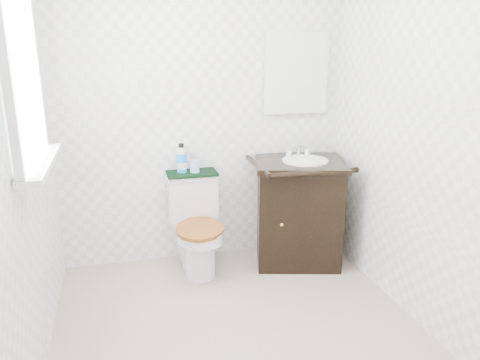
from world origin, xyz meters
name	(u,v)px	position (x,y,z in m)	size (l,w,h in m)	color
floor	(243,338)	(0.00, 0.00, 0.00)	(2.40, 2.40, 0.00)	#B1A48F
wall_back	(202,108)	(0.00, 1.20, 1.20)	(2.40, 2.40, 0.00)	white
wall_front	(353,222)	(0.00, -1.20, 1.20)	(2.40, 2.40, 0.00)	white
wall_left	(14,151)	(-1.10, 0.00, 1.20)	(2.40, 2.40, 0.00)	white
wall_right	(427,130)	(1.10, 0.00, 1.20)	(2.40, 2.40, 0.00)	white
window	(21,71)	(-1.07, 0.25, 1.55)	(0.02, 0.70, 0.90)	white
mirror	(296,73)	(0.74, 1.18, 1.45)	(0.50, 0.02, 0.60)	silver
toilet	(196,229)	(-0.11, 0.97, 0.32)	(0.40, 0.63, 0.72)	white
vanity	(298,209)	(0.69, 0.90, 0.43)	(0.79, 0.72, 0.92)	black
trash_bin	(201,243)	(-0.05, 1.10, 0.14)	(0.22, 0.19, 0.28)	silver
towel	(192,173)	(-0.11, 1.09, 0.73)	(0.38, 0.22, 0.02)	black
mouthwash_bottle	(182,159)	(-0.18, 1.11, 0.84)	(0.08, 0.08, 0.22)	#1B8DEC
cup	(195,166)	(-0.09, 1.09, 0.78)	(0.07, 0.07, 0.09)	#94BAF2
soap_bar	(289,156)	(0.65, 1.04, 0.83)	(0.07, 0.04, 0.02)	#1A7A7F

